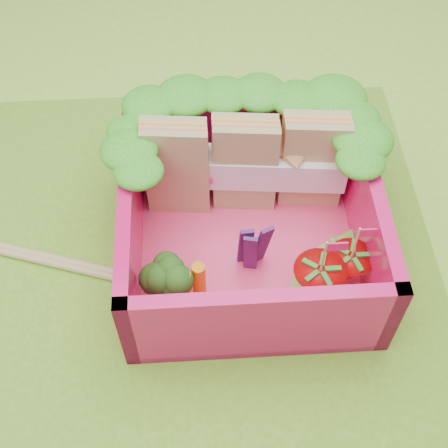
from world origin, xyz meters
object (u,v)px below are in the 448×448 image
strawberry_left (317,284)px  chopsticks (32,256)px  bento_box (249,220)px  strawberry_right (348,268)px  sandwich_stack (245,165)px  broccoli (169,274)px

strawberry_left → chopsticks: strawberry_left is taller
bento_box → chopsticks: bento_box is taller
strawberry_right → bento_box: bearing=151.9°
sandwich_stack → strawberry_right: 0.78m
strawberry_left → bento_box: bearing=131.8°
bento_box → broccoli: (-0.42, -0.29, -0.04)m
bento_box → strawberry_left: bearing=-48.2°
chopsticks → strawberry_left: bearing=-13.8°
bento_box → broccoli: size_ratio=4.21×
broccoli → strawberry_left: (0.74, -0.07, -0.05)m
bento_box → broccoli: 0.51m
strawberry_left → chopsticks: (-1.51, 0.37, -0.17)m
broccoli → strawberry_left: size_ratio=0.61×
strawberry_right → chopsticks: 1.72m
broccoli → strawberry_right: (0.92, 0.02, -0.06)m
sandwich_stack → broccoli: (-0.43, -0.61, -0.11)m
bento_box → strawberry_right: bearing=-28.1°
strawberry_right → strawberry_left: bearing=-152.1°
sandwich_stack → strawberry_right: (0.49, -0.59, -0.18)m
strawberry_left → strawberry_right: 0.20m
sandwich_stack → broccoli: size_ratio=3.63×
bento_box → strawberry_right: bento_box is taller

